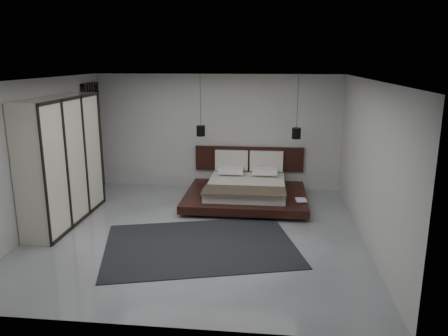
# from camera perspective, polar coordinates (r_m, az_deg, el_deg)

# --- Properties ---
(floor) EXTENTS (6.00, 6.00, 0.00)m
(floor) POSITION_cam_1_polar(r_m,az_deg,el_deg) (8.26, -3.41, -8.32)
(floor) COLOR #999CA1
(floor) RESTS_ON ground
(ceiling) EXTENTS (6.00, 6.00, 0.00)m
(ceiling) POSITION_cam_1_polar(r_m,az_deg,el_deg) (7.65, -3.71, 11.46)
(ceiling) COLOR white
(ceiling) RESTS_ON wall_back
(wall_back) EXTENTS (6.00, 0.00, 6.00)m
(wall_back) POSITION_cam_1_polar(r_m,az_deg,el_deg) (10.75, -0.85, 4.72)
(wall_back) COLOR #B8B8B5
(wall_back) RESTS_ON floor
(wall_front) EXTENTS (6.00, 0.00, 6.00)m
(wall_front) POSITION_cam_1_polar(r_m,az_deg,el_deg) (5.03, -9.37, -6.41)
(wall_front) COLOR #B8B8B5
(wall_front) RESTS_ON floor
(wall_left) EXTENTS (0.00, 6.00, 6.00)m
(wall_left) POSITION_cam_1_polar(r_m,az_deg,el_deg) (8.85, -23.07, 1.56)
(wall_left) COLOR #B8B8B5
(wall_left) RESTS_ON floor
(wall_right) EXTENTS (0.00, 6.00, 6.00)m
(wall_right) POSITION_cam_1_polar(r_m,az_deg,el_deg) (7.91, 18.40, 0.60)
(wall_right) COLOR #B8B8B5
(wall_right) RESTS_ON floor
(lattice_screen) EXTENTS (0.05, 0.90, 2.60)m
(lattice_screen) POSITION_cam_1_polar(r_m,az_deg,el_deg) (11.01, -16.67, 3.82)
(lattice_screen) COLOR black
(lattice_screen) RESTS_ON floor
(bed) EXTENTS (2.66, 2.34, 1.06)m
(bed) POSITION_cam_1_polar(r_m,az_deg,el_deg) (9.88, 2.93, -2.81)
(bed) COLOR black
(bed) RESTS_ON floor
(book_lower) EXTENTS (0.22, 0.29, 0.03)m
(book_lower) POSITION_cam_1_polar(r_m,az_deg,el_deg) (9.28, 9.45, -4.24)
(book_lower) COLOR #99724C
(book_lower) RESTS_ON bed
(book_upper) EXTENTS (0.24, 0.31, 0.02)m
(book_upper) POSITION_cam_1_polar(r_m,az_deg,el_deg) (9.25, 9.34, -4.15)
(book_upper) COLOR #99724C
(book_upper) RESTS_ON book_lower
(pendant_left) EXTENTS (0.20, 0.20, 1.39)m
(pendant_left) POSITION_cam_1_polar(r_m,az_deg,el_deg) (10.11, -3.05, 4.88)
(pendant_left) COLOR black
(pendant_left) RESTS_ON ceiling
(pendant_right) EXTENTS (0.20, 0.20, 1.41)m
(pendant_right) POSITION_cam_1_polar(r_m,az_deg,el_deg) (10.00, 9.43, 4.51)
(pendant_right) COLOR black
(pendant_right) RESTS_ON ceiling
(wardrobe) EXTENTS (0.59, 2.51, 2.46)m
(wardrobe) POSITION_cam_1_polar(r_m,az_deg,el_deg) (9.01, -20.37, 0.90)
(wardrobe) COLOR beige
(wardrobe) RESTS_ON floor
(rug) EXTENTS (3.72, 3.07, 0.01)m
(rug) POSITION_cam_1_polar(r_m,az_deg,el_deg) (7.69, -3.13, -10.03)
(rug) COLOR black
(rug) RESTS_ON floor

